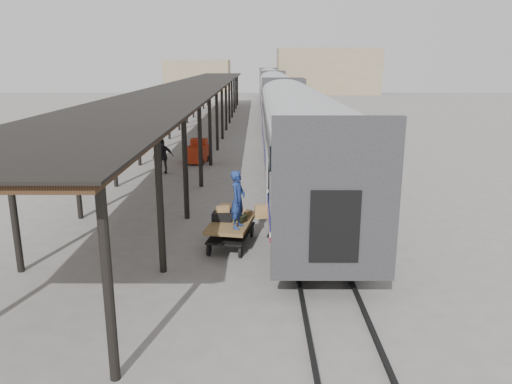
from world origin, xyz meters
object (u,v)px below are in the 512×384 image
at_px(baggage_cart, 231,227).
at_px(luggage_tug, 198,152).
at_px(pedestrian, 163,156).
at_px(porter, 238,199).

height_order(baggage_cart, luggage_tug, luggage_tug).
relative_size(baggage_cart, pedestrian, 1.38).
distance_m(baggage_cart, pedestrian, 11.53).
xyz_separation_m(baggage_cart, luggage_tug, (-2.67, 13.58, -0.01)).
bearing_deg(luggage_tug, porter, -68.84).
distance_m(luggage_tug, pedestrian, 3.23).
distance_m(porter, pedestrian, 12.25).
xyz_separation_m(baggage_cart, pedestrian, (-4.18, 10.74, 0.29)).
bearing_deg(porter, luggage_tug, 29.11).
bearing_deg(porter, pedestrian, 38.75).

